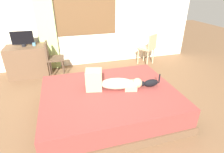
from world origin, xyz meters
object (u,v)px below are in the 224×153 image
object	(u,v)px
bed	(110,102)
chair_spare	(149,47)
cup	(34,44)
chair_by_desk	(52,57)
tv_monitor	(22,39)
cat	(150,83)
desk	(28,61)
person_lying	(111,82)

from	to	relation	value
bed	chair_spare	distance (m)	2.47
cup	chair_by_desk	world-z (taller)	chair_by_desk
tv_monitor	chair_by_desk	world-z (taller)	tv_monitor
cat	desk	distance (m)	3.02
person_lying	chair_spare	size ratio (longest dim) A/B	1.09
person_lying	tv_monitor	world-z (taller)	tv_monitor
person_lying	tv_monitor	size ratio (longest dim) A/B	1.96
person_lying	chair_by_desk	size ratio (longest dim) A/B	1.09
bed	chair_by_desk	bearing A→B (deg)	117.49
cup	cat	bearing A→B (deg)	-45.98
person_lying	chair_spare	bearing A→B (deg)	48.49
tv_monitor	cat	bearing A→B (deg)	-43.02
bed	cup	bearing A→B (deg)	122.78
cat	chair_spare	distance (m)	2.11
bed	chair_by_desk	distance (m)	2.01
cat	person_lying	bearing A→B (deg)	169.14
cup	chair_spare	size ratio (longest dim) A/B	0.09
cat	chair_spare	xyz separation A→B (m)	(0.92, 1.90, -0.01)
bed	cup	xyz separation A→B (m)	(-1.29, 2.00, 0.55)
bed	chair_spare	world-z (taller)	chair_spare
person_lying	desk	distance (m)	2.49
chair_by_desk	chair_spare	bearing A→B (deg)	1.75
bed	person_lying	bearing A→B (deg)	55.54
bed	cat	xyz separation A→B (m)	(0.70, -0.05, 0.30)
cat	chair_spare	world-z (taller)	chair_spare
bed	chair_by_desk	world-z (taller)	chair_by_desk
person_lying	desk	xyz separation A→B (m)	(-1.55, 1.94, -0.20)
bed	person_lying	world-z (taller)	person_lying
tv_monitor	chair_spare	size ratio (longest dim) A/B	0.56
tv_monitor	chair_spare	world-z (taller)	tv_monitor
desk	cup	size ratio (longest dim) A/B	11.56
chair_by_desk	chair_spare	size ratio (longest dim) A/B	1.00
chair_by_desk	cat	bearing A→B (deg)	-48.38
cup	chair_by_desk	distance (m)	0.52
cat	cup	bearing A→B (deg)	134.02
tv_monitor	bed	bearing A→B (deg)	-53.02
person_lying	cup	bearing A→B (deg)	124.69
person_lying	chair_spare	world-z (taller)	chair_spare
person_lying	chair_by_desk	world-z (taller)	chair_by_desk
tv_monitor	cup	bearing A→B (deg)	-1.29
person_lying	cup	distance (m)	2.36
cat	chair_by_desk	distance (m)	2.44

